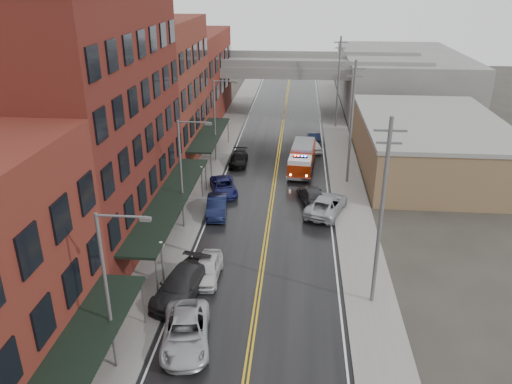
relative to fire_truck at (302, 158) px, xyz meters
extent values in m
cube|color=black|center=(-2.68, -7.95, -1.45)|extent=(11.00, 160.00, 0.02)
cube|color=slate|center=(-9.98, -7.95, -1.39)|extent=(3.00, 160.00, 0.15)
cube|color=slate|center=(4.62, -7.95, -1.39)|extent=(3.00, 160.00, 0.15)
cube|color=gray|center=(-8.33, -7.95, -1.39)|extent=(0.30, 160.00, 0.15)
cube|color=gray|center=(2.97, -7.95, -1.39)|extent=(0.30, 160.00, 0.15)
cube|color=#541C16|center=(-15.98, -14.95, 7.54)|extent=(9.00, 20.00, 18.00)
cube|color=maroon|center=(-15.98, 2.55, 6.04)|extent=(9.00, 15.00, 15.00)
cube|color=maroon|center=(-15.98, 20.05, 4.54)|extent=(9.00, 20.00, 12.00)
cube|color=brown|center=(13.32, 2.05, 1.04)|extent=(14.00, 22.00, 5.00)
cube|color=slate|center=(15.32, 32.05, 2.54)|extent=(18.00, 30.00, 8.00)
cube|color=black|center=(-10.18, -33.95, 1.54)|extent=(2.60, 16.00, 0.18)
cylinder|color=slate|center=(-9.03, -26.35, 0.04)|extent=(0.10, 0.10, 3.00)
cube|color=black|center=(-10.18, -14.95, 1.54)|extent=(2.60, 18.00, 0.18)
cylinder|color=slate|center=(-9.03, -23.55, 0.04)|extent=(0.10, 0.10, 3.00)
cylinder|color=slate|center=(-9.03, -6.35, 0.04)|extent=(0.10, 0.10, 3.00)
cube|color=black|center=(-10.18, 2.55, 1.54)|extent=(2.60, 13.00, 0.18)
cylinder|color=slate|center=(-9.03, -3.55, 0.04)|extent=(0.10, 0.10, 3.00)
cylinder|color=slate|center=(-9.03, 8.65, 0.04)|extent=(0.10, 0.10, 3.00)
cylinder|color=#59595B|center=(-9.08, -21.95, -0.06)|extent=(0.14, 0.14, 2.80)
sphere|color=silver|center=(-9.08, -21.95, 1.44)|extent=(0.44, 0.44, 0.44)
cylinder|color=#59595B|center=(-9.08, -7.95, -0.06)|extent=(0.14, 0.14, 2.80)
sphere|color=silver|center=(-9.08, -7.95, 1.44)|extent=(0.44, 0.44, 0.44)
cylinder|color=#59595B|center=(-9.48, -29.95, 3.04)|extent=(0.18, 0.18, 9.00)
cylinder|color=#59595B|center=(-8.28, -29.95, 7.44)|extent=(2.40, 0.12, 0.12)
cube|color=#59595B|center=(-7.18, -29.95, 7.34)|extent=(0.50, 0.22, 0.18)
cylinder|color=#59595B|center=(-9.48, -13.95, 3.04)|extent=(0.18, 0.18, 9.00)
cylinder|color=#59595B|center=(-8.28, -13.95, 7.44)|extent=(2.40, 0.12, 0.12)
cube|color=#59595B|center=(-7.18, -13.95, 7.34)|extent=(0.50, 0.22, 0.18)
cylinder|color=#59595B|center=(-9.48, 2.05, 3.04)|extent=(0.18, 0.18, 9.00)
cylinder|color=#59595B|center=(-8.28, 2.05, 7.44)|extent=(2.40, 0.12, 0.12)
cube|color=#59595B|center=(-7.18, 2.05, 7.34)|extent=(0.50, 0.22, 0.18)
cylinder|color=#59595B|center=(4.52, -22.95, 4.54)|extent=(0.24, 0.24, 12.00)
cube|color=#59595B|center=(4.52, -22.95, 9.74)|extent=(1.80, 0.12, 0.12)
cube|color=#59595B|center=(4.52, -22.95, 9.04)|extent=(1.40, 0.12, 0.12)
cylinder|color=#59595B|center=(4.52, -2.95, 4.54)|extent=(0.24, 0.24, 12.00)
cube|color=#59595B|center=(4.52, -2.95, 9.74)|extent=(1.80, 0.12, 0.12)
cube|color=#59595B|center=(4.52, -2.95, 9.04)|extent=(1.40, 0.12, 0.12)
cylinder|color=#59595B|center=(4.52, 17.05, 4.54)|extent=(0.24, 0.24, 12.00)
cube|color=#59595B|center=(4.52, 17.05, 9.74)|extent=(1.80, 0.12, 0.12)
cube|color=#59595B|center=(4.52, 17.05, 9.04)|extent=(1.40, 0.12, 0.12)
cube|color=slate|center=(-2.68, 24.05, 5.29)|extent=(40.00, 10.00, 1.50)
cube|color=slate|center=(-13.68, 24.05, 1.54)|extent=(1.60, 8.00, 6.00)
cube|color=slate|center=(8.32, 24.05, 1.54)|extent=(1.60, 8.00, 6.00)
cube|color=maroon|center=(0.10, 1.16, -0.02)|extent=(2.75, 5.29, 1.95)
cube|color=maroon|center=(-0.21, -2.45, -0.30)|extent=(2.52, 2.61, 1.39)
cube|color=silver|center=(-0.21, -2.45, 0.63)|extent=(2.39, 2.41, 0.46)
cube|color=black|center=(-0.19, -2.26, -0.02)|extent=(2.46, 1.68, 0.74)
cube|color=slate|center=(0.10, 1.16, 1.10)|extent=(2.49, 4.90, 0.28)
cube|color=black|center=(-0.21, -2.45, 0.94)|extent=(1.50, 0.39, 0.13)
sphere|color=#FF0C0C|center=(-0.72, -2.41, 1.01)|extent=(0.19, 0.19, 0.19)
sphere|color=#1933FF|center=(0.30, -2.49, 1.01)|extent=(0.19, 0.19, 0.19)
cylinder|color=black|center=(-1.24, -2.46, -1.00)|extent=(0.95, 0.40, 0.93)
cylinder|color=black|center=(0.80, -2.63, -1.00)|extent=(0.95, 0.40, 0.93)
cylinder|color=black|center=(-0.96, 0.79, -1.00)|extent=(0.95, 0.40, 0.93)
cylinder|color=black|center=(1.08, 0.61, -1.00)|extent=(0.95, 0.40, 0.93)
cylinder|color=black|center=(-0.76, 3.10, -1.00)|extent=(0.95, 0.40, 0.93)
cylinder|color=black|center=(1.28, 2.93, -1.00)|extent=(0.95, 0.40, 0.93)
imported|color=#ABAEB3|center=(-6.28, -27.75, -0.69)|extent=(3.43, 5.90, 1.54)
imported|color=#262628|center=(-7.56, -23.37, -0.62)|extent=(3.47, 6.14, 1.68)
imported|color=silver|center=(-6.28, -21.15, -0.71)|extent=(1.78, 4.39, 1.49)
imported|color=black|center=(-7.22, -11.26, -0.69)|extent=(2.10, 4.80, 1.53)
imported|color=#14174D|center=(-7.33, -6.62, -0.79)|extent=(3.48, 5.28, 1.35)
imported|color=black|center=(-6.86, 1.25, -0.79)|extent=(1.98, 4.64, 1.33)
imported|color=#A8AAB0|center=(2.15, -10.17, -0.65)|extent=(4.39, 6.38, 1.62)
imported|color=#2A2A2D|center=(0.96, -8.12, -0.74)|extent=(3.06, 5.32, 1.45)
imported|color=silver|center=(1.21, 6.55, -0.78)|extent=(2.56, 4.25, 1.35)
imported|color=black|center=(1.45, 9.85, -0.80)|extent=(1.66, 4.10, 1.32)
camera|label=1|loc=(-0.43, -49.58, 17.37)|focal=35.00mm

